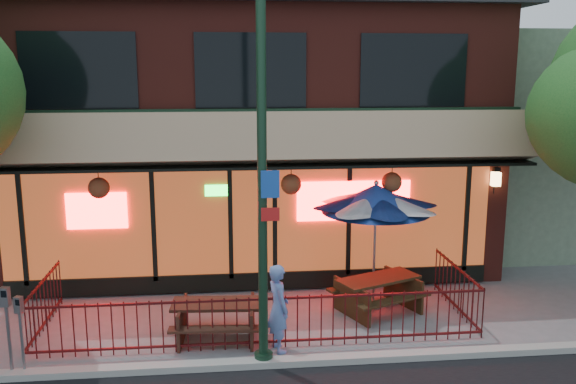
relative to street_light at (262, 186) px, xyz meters
name	(u,v)px	position (x,y,z in m)	size (l,w,h in m)	color
ground	(262,353)	(0.00, 0.40, -3.15)	(80.00, 80.00, 0.00)	gray
curb	(264,363)	(0.00, -0.10, -3.09)	(80.00, 0.25, 0.12)	#999993
restaurant_building	(245,102)	(0.00, 7.51, 0.98)	(12.96, 9.49, 8.05)	maroon
neighbor_building	(536,136)	(9.00, 8.10, -0.15)	(6.00, 7.00, 6.00)	gray
patio_fence	(260,309)	(0.00, 0.91, -2.52)	(8.44, 2.62, 1.00)	#470F11
street_light	(262,186)	(0.00, 0.00, 0.00)	(0.43, 0.32, 7.00)	#163221
picnic_table_left	(217,315)	(-0.80, 1.10, -2.67)	(1.78, 1.41, 0.72)	#3A1E15
picnic_table_right	(378,289)	(2.55, 2.09, -2.66)	(2.13, 1.92, 0.75)	#372713
patio_umbrella	(376,198)	(2.63, 2.80, -0.86)	(2.35, 2.35, 2.69)	gray
pedestrian	(278,308)	(0.30, 0.50, -2.34)	(0.59, 0.39, 1.62)	#6583CB
parking_meter_near	(20,323)	(-4.00, 0.00, -2.21)	(0.15, 0.14, 1.39)	gray
parking_meter_far	(7,317)	(-4.20, 0.00, -2.10)	(0.15, 0.14, 1.56)	gray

